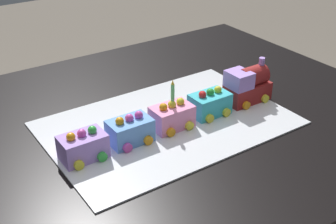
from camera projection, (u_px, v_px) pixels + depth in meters
dining_table at (141, 159)px, 1.18m from camera, size 1.40×1.00×0.74m
cake_board at (168, 123)px, 1.13m from camera, size 0.60×0.40×0.00m
cake_locomotive at (247, 85)px, 1.21m from camera, size 0.14×0.08×0.12m
cake_car_tanker_turquoise at (210, 104)px, 1.16m from camera, size 0.10×0.08×0.07m
cake_car_caboose_bubblegum at (172, 116)px, 1.10m from camera, size 0.10×0.08×0.07m
cake_car_gondola_sky_blue at (130, 130)px, 1.04m from camera, size 0.10×0.08×0.07m
cake_car_flatbed_lavender at (83, 146)px, 0.98m from camera, size 0.10×0.08×0.07m
birthday_candle at (173, 91)px, 1.07m from camera, size 0.01×0.01×0.06m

